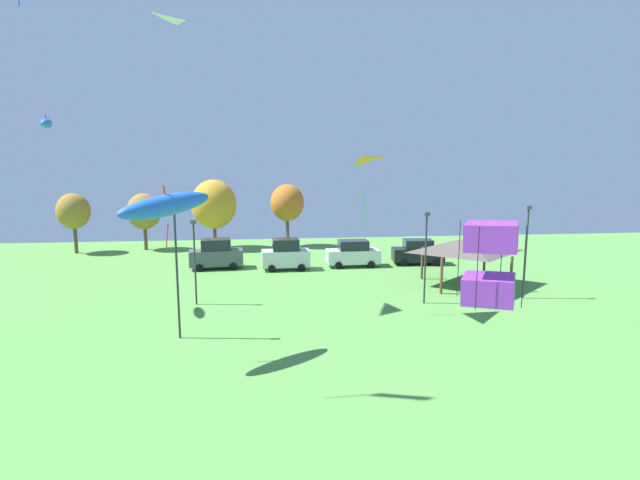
{
  "coord_description": "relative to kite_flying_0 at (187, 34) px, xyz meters",
  "views": [
    {
      "loc": [
        -3.5,
        0.61,
        9.47
      ],
      "look_at": [
        -1.99,
        14.58,
        7.19
      ],
      "focal_mm": 28.0,
      "sensor_mm": 36.0,
      "label": 1
    }
  ],
  "objects": [
    {
      "name": "kite_flying_0",
      "position": [
        0.0,
        0.0,
        0.0
      ],
      "size": [
        2.13,
        2.52,
        0.23
      ],
      "color": "white"
    },
    {
      "name": "kite_flying_3",
      "position": [
        -0.09,
        -8.3,
        -9.32
      ],
      "size": [
        4.23,
        3.68,
        2.91
      ],
      "color": "blue"
    },
    {
      "name": "kite_flying_4",
      "position": [
        -8.42,
        0.34,
        -5.15
      ],
      "size": [
        1.17,
        2.62,
        0.87
      ],
      "color": "blue"
    },
    {
      "name": "kite_flying_6",
      "position": [
        9.74,
        -1.82,
        -8.53
      ],
      "size": [
        2.54,
        2.59,
        3.08
      ],
      "color": "orange"
    },
    {
      "name": "kite_flying_7",
      "position": [
        9.86,
        -20.05,
        -9.75
      ],
      "size": [
        1.64,
        1.63,
        2.01
      ],
      "color": "purple"
    },
    {
      "name": "parked_car_leftmost",
      "position": [
        0.02,
        11.9,
        -15.44
      ],
      "size": [
        4.74,
        2.41,
        2.62
      ],
      "rotation": [
        0.0,
        0.0,
        0.12
      ],
      "color": "#4C5156",
      "rests_on": "ground"
    },
    {
      "name": "parked_car_second_from_left",
      "position": [
        6.04,
        10.85,
        -15.41
      ],
      "size": [
        4.17,
        2.21,
        2.69
      ],
      "rotation": [
        0.0,
        0.0,
        0.05
      ],
      "color": "silver",
      "rests_on": "ground"
    },
    {
      "name": "parked_car_third_from_left",
      "position": [
        12.06,
        11.52,
        -15.55
      ],
      "size": [
        4.74,
        2.15,
        2.36
      ],
      "rotation": [
        0.0,
        0.0,
        0.03
      ],
      "color": "silver",
      "rests_on": "ground"
    },
    {
      "name": "parked_car_rightmost_in_row",
      "position": [
        18.08,
        11.82,
        -15.58
      ],
      "size": [
        4.71,
        2.37,
        2.29
      ],
      "rotation": [
        0.0,
        0.0,
        -0.08
      ],
      "color": "black",
      "rests_on": "ground"
    },
    {
      "name": "park_pavilion",
      "position": [
        19.3,
        4.05,
        -13.64
      ],
      "size": [
        6.7,
        5.77,
        3.6
      ],
      "color": "brown",
      "rests_on": "ground"
    },
    {
      "name": "light_post_0",
      "position": [
        21.93,
        0.09,
        -13.12
      ],
      "size": [
        0.36,
        0.2,
        6.39
      ],
      "color": "#2D2D33",
      "rests_on": "ground"
    },
    {
      "name": "light_post_1",
      "position": [
        -0.27,
        -5.28,
        -12.83
      ],
      "size": [
        0.36,
        0.2,
        6.96
      ],
      "color": "#2D2D33",
      "rests_on": "ground"
    },
    {
      "name": "light_post_2",
      "position": [
        14.77,
        -0.34,
        -13.28
      ],
      "size": [
        0.36,
        0.2,
        6.08
      ],
      "color": "#2D2D33",
      "rests_on": "ground"
    },
    {
      "name": "light_post_3",
      "position": [
        -0.24,
        1.03,
        -13.52
      ],
      "size": [
        0.36,
        0.2,
        5.6
      ],
      "color": "#2D2D33",
      "rests_on": "ground"
    },
    {
      "name": "treeline_tree_0",
      "position": [
        -14.85,
        20.83,
        -12.44
      ],
      "size": [
        3.26,
        3.26,
        6.09
      ],
      "color": "brown",
      "rests_on": "ground"
    },
    {
      "name": "treeline_tree_1",
      "position": [
        -8.26,
        22.09,
        -12.67
      ],
      "size": [
        3.44,
        3.44,
        5.96
      ],
      "color": "brown",
      "rests_on": "ground"
    },
    {
      "name": "treeline_tree_2",
      "position": [
        -1.04,
        21.89,
        -11.96
      ],
      "size": [
        4.72,
        4.72,
        7.36
      ],
      "color": "brown",
      "rests_on": "ground"
    },
    {
      "name": "treeline_tree_3",
      "position": [
        6.72,
        22.49,
        -11.95
      ],
      "size": [
        3.64,
        3.64,
        6.8
      ],
      "color": "brown",
      "rests_on": "ground"
    }
  ]
}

